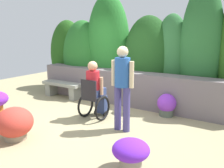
# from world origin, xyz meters

# --- Properties ---
(ground_plane) EXTENTS (12.27, 12.27, 0.00)m
(ground_plane) POSITION_xyz_m (0.00, 0.00, 0.00)
(ground_plane) COLOR #978D68
(stone_retaining_wall) EXTENTS (5.65, 0.50, 0.91)m
(stone_retaining_wall) POSITION_xyz_m (0.00, 1.50, 0.46)
(stone_retaining_wall) COLOR slate
(stone_retaining_wall) RESTS_ON ground
(hedge_backdrop) EXTENTS (6.56, 1.20, 3.20)m
(hedge_backdrop) POSITION_xyz_m (-0.38, 2.16, 1.35)
(hedge_backdrop) COLOR #215217
(hedge_backdrop) RESTS_ON ground
(stone_bench) EXTENTS (1.34, 0.44, 0.47)m
(stone_bench) POSITION_xyz_m (-2.00, 1.10, 0.30)
(stone_bench) COLOR gray
(stone_bench) RESTS_ON ground
(person_in_wheelchair) EXTENTS (0.53, 0.66, 1.33)m
(person_in_wheelchair) POSITION_xyz_m (-0.09, 0.13, 0.62)
(person_in_wheelchair) COLOR black
(person_in_wheelchair) RESTS_ON ground
(person_standing_companion) EXTENTS (0.49, 0.30, 1.69)m
(person_standing_companion) POSITION_xyz_m (0.80, -0.14, 0.98)
(person_standing_companion) COLOR #443D7C
(person_standing_companion) RESTS_ON ground
(flower_pot_purple_near) EXTENTS (0.68, 0.68, 0.61)m
(flower_pot_purple_near) POSITION_xyz_m (-0.66, -1.56, 0.30)
(flower_pot_purple_near) COLOR gray
(flower_pot_purple_near) RESTS_ON ground
(flower_pot_terracotta_by_wall) EXTENTS (0.54, 0.54, 0.47)m
(flower_pot_terracotta_by_wall) POSITION_xyz_m (1.63, -1.33, 0.28)
(flower_pot_terracotta_by_wall) COLOR gray
(flower_pot_terracotta_by_wall) RESTS_ON ground
(flower_pot_red_accent) EXTENTS (0.44, 0.44, 0.54)m
(flower_pot_red_accent) POSITION_xyz_m (1.26, 1.17, 0.27)
(flower_pot_red_accent) COLOR #515C4F
(flower_pot_red_accent) RESTS_ON ground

